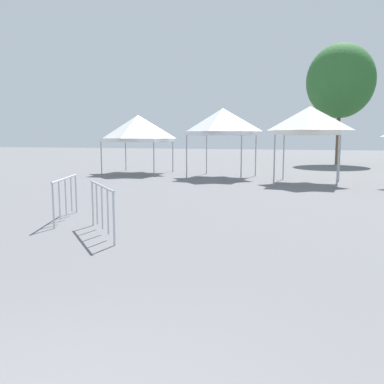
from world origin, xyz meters
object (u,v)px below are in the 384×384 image
canopy_tent_left_of_center (138,128)px  tree_behind_tents_right (340,81)px  canopy_tent_far_right (310,121)px  canopy_tent_behind_right (223,122)px  crowd_barrier_by_lift (65,190)px  crowd_barrier_near_person (102,200)px

canopy_tent_left_of_center → tree_behind_tents_right: 17.10m
canopy_tent_far_right → tree_behind_tents_right: 15.14m
canopy_tent_behind_right → tree_behind_tents_right: tree_behind_tents_right is taller
canopy_tent_far_right → canopy_tent_left_of_center: bearing=167.4°
canopy_tent_left_of_center → crowd_barrier_by_lift: canopy_tent_left_of_center is taller
canopy_tent_left_of_center → canopy_tent_behind_right: canopy_tent_behind_right is taller
canopy_tent_behind_right → canopy_tent_far_right: (4.39, -1.44, -0.05)m
tree_behind_tents_right → crowd_barrier_by_lift: size_ratio=4.60×
canopy_tent_behind_right → crowd_barrier_near_person: 13.32m
canopy_tent_left_of_center → canopy_tent_behind_right: bearing=-7.8°
tree_behind_tents_right → crowd_barrier_by_lift: (-6.83, -25.26, -5.60)m
tree_behind_tents_right → canopy_tent_far_right: bearing=-95.7°
canopy_tent_far_right → tree_behind_tents_right: bearing=84.3°
canopy_tent_behind_right → tree_behind_tents_right: 14.86m
canopy_tent_left_of_center → crowd_barrier_near_person: (5.92, -13.84, -1.83)m
canopy_tent_far_right → crowd_barrier_by_lift: canopy_tent_far_right is taller
crowd_barrier_near_person → crowd_barrier_by_lift: 2.02m
crowd_barrier_near_person → tree_behind_tents_right: bearing=79.0°
tree_behind_tents_right → crowd_barrier_near_person: tree_behind_tents_right is taller
canopy_tent_left_of_center → canopy_tent_far_right: size_ratio=0.98×
canopy_tent_far_right → crowd_barrier_by_lift: bearing=-116.8°
crowd_barrier_by_lift → tree_behind_tents_right: bearing=74.9°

